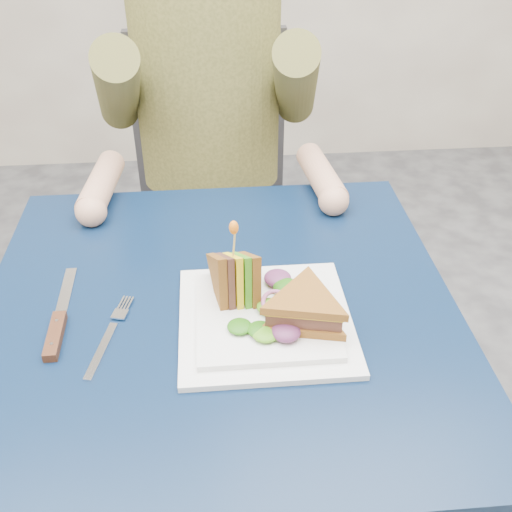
{
  "coord_description": "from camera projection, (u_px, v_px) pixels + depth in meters",
  "views": [
    {
      "loc": [
        -0.0,
        -0.73,
        1.34
      ],
      "look_at": [
        0.06,
        -0.0,
        0.82
      ],
      "focal_mm": 42.0,
      "sensor_mm": 36.0,
      "label": 1
    }
  ],
  "objects": [
    {
      "name": "table",
      "position": [
        221.0,
        340.0,
        1.0
      ],
      "size": [
        0.75,
        0.75,
        0.73
      ],
      "color": "black",
      "rests_on": "ground"
    },
    {
      "name": "chair",
      "position": [
        212.0,
        183.0,
        1.66
      ],
      "size": [
        0.42,
        0.4,
        0.93
      ],
      "color": "#47474C",
      "rests_on": "ground"
    },
    {
      "name": "diner",
      "position": [
        206.0,
        61.0,
        1.36
      ],
      "size": [
        0.54,
        0.59,
        0.74
      ],
      "color": "brown",
      "rests_on": "chair"
    },
    {
      "name": "plate",
      "position": [
        265.0,
        318.0,
        0.91
      ],
      "size": [
        0.26,
        0.26,
        0.02
      ],
      "color": "white",
      "rests_on": "table"
    },
    {
      "name": "sandwich_flat",
      "position": [
        305.0,
        309.0,
        0.87
      ],
      "size": [
        0.17,
        0.17,
        0.05
      ],
      "color": "brown",
      "rests_on": "plate"
    },
    {
      "name": "sandwich_upright",
      "position": [
        235.0,
        278.0,
        0.91
      ],
      "size": [
        0.09,
        0.14,
        0.14
      ],
      "color": "brown",
      "rests_on": "plate"
    },
    {
      "name": "fork",
      "position": [
        108.0,
        337.0,
        0.88
      ],
      "size": [
        0.06,
        0.18,
        0.01
      ],
      "color": "silver",
      "rests_on": "table"
    },
    {
      "name": "knife",
      "position": [
        57.0,
        327.0,
        0.9
      ],
      "size": [
        0.02,
        0.22,
        0.02
      ],
      "color": "silver",
      "rests_on": "table"
    },
    {
      "name": "toothpick",
      "position": [
        234.0,
        244.0,
        0.88
      ],
      "size": [
        0.01,
        0.01,
        0.06
      ],
      "primitive_type": "cylinder",
      "rotation": [
        0.14,
        0.07,
        0.0
      ],
      "color": "tan",
      "rests_on": "sandwich_upright"
    },
    {
      "name": "toothpick_frill",
      "position": [
        234.0,
        228.0,
        0.86
      ],
      "size": [
        0.01,
        0.01,
        0.02
      ],
      "primitive_type": "ellipsoid",
      "color": "orange",
      "rests_on": "sandwich_upright"
    },
    {
      "name": "lettuce_spill",
      "position": [
        268.0,
        303.0,
        0.9
      ],
      "size": [
        0.15,
        0.13,
        0.02
      ],
      "primitive_type": null,
      "color": "#337A14",
      "rests_on": "plate"
    },
    {
      "name": "onion_ring",
      "position": [
        275.0,
        302.0,
        0.9
      ],
      "size": [
        0.04,
        0.04,
        0.02
      ],
      "primitive_type": "torus",
      "rotation": [
        0.44,
        0.0,
        0.0
      ],
      "color": "#9E4C7A",
      "rests_on": "plate"
    }
  ]
}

